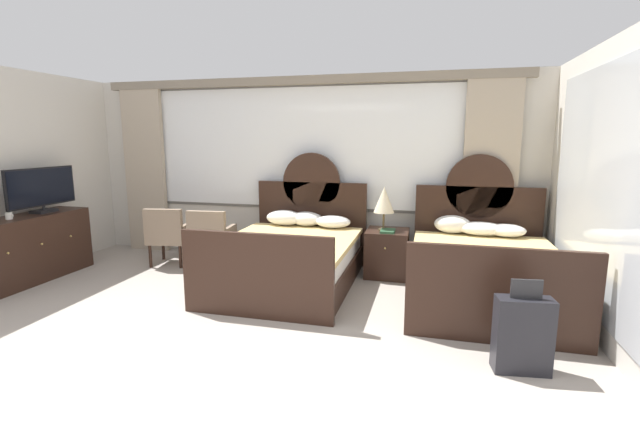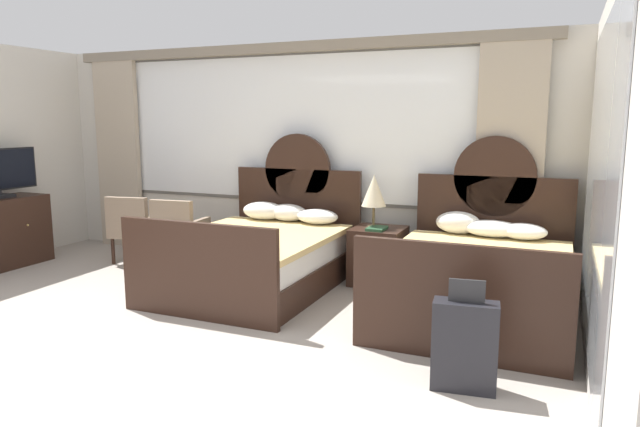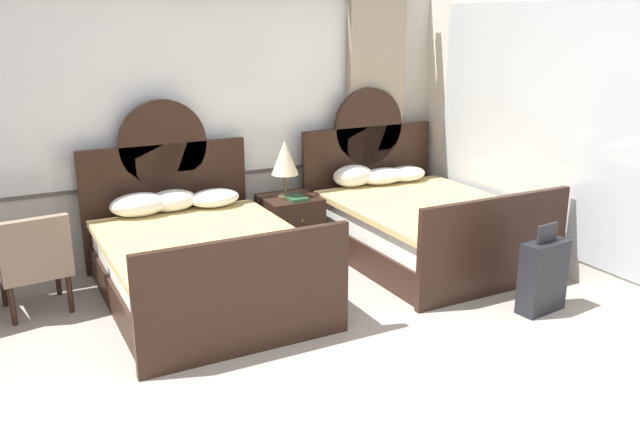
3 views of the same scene
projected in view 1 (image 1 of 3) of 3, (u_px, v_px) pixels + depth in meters
ground_plane at (128, 419)px, 2.84m from camera, size 24.00×24.00×0.00m
wall_back_window at (302, 164)px, 6.42m from camera, size 6.73×0.22×2.70m
wall_right_mirror at (630, 198)px, 3.43m from camera, size 0.08×4.61×2.70m
bed_near_window at (291, 256)px, 5.44m from camera, size 1.61×2.17×1.61m
bed_near_mirror at (483, 270)px, 4.89m from camera, size 1.61×2.17×1.61m
nightstand_between_beds at (387, 253)px, 5.76m from camera, size 0.55×0.57×0.62m
table_lamp_on_nightstand at (384, 200)px, 5.64m from camera, size 0.27×0.27×0.58m
book_on_nightstand at (388, 231)px, 5.60m from camera, size 0.18×0.26×0.03m
dresser_minibar at (25, 249)px, 5.51m from camera, size 0.54×1.65×0.85m
tv_flatscreen at (42, 189)px, 5.67m from camera, size 0.20×1.03×0.59m
cup_on_dresser at (9, 216)px, 5.24m from camera, size 0.11×0.08×0.08m
armchair_by_window_left at (211, 236)px, 6.06m from camera, size 0.59×0.59×0.85m
armchair_by_window_centre at (168, 233)px, 6.22m from camera, size 0.63×0.63×0.85m
suitcase_on_floor at (523, 335)px, 3.37m from camera, size 0.44×0.23×0.75m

